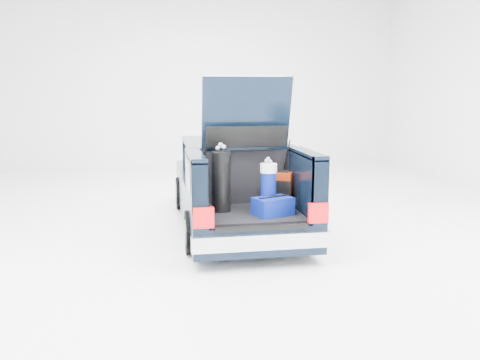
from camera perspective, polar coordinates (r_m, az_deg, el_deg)
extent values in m
plane|color=white|center=(8.65, -0.56, -5.18)|extent=(14.00, 14.00, 0.00)
cube|color=black|center=(9.16, -1.21, -1.11)|extent=(1.75, 3.00, 0.70)
cube|color=black|center=(10.70, -2.45, -0.02)|extent=(1.70, 0.30, 0.50)
cube|color=#BABAC2|center=(10.85, -2.54, -0.26)|extent=(1.72, 0.10, 0.22)
cube|color=black|center=(8.57, -0.73, 2.32)|extent=(1.55, 1.95, 0.54)
cube|color=black|center=(8.53, -0.74, 4.25)|extent=(1.62, 2.05, 0.06)
cube|color=black|center=(7.13, 1.36, -5.60)|extent=(1.75, 1.30, 0.40)
cube|color=black|center=(7.09, 1.33, -3.81)|extent=(1.32, 1.18, 0.05)
cube|color=black|center=(6.88, -4.97, -0.86)|extent=(0.20, 1.30, 0.85)
cube|color=black|center=(7.17, 7.47, -0.46)|extent=(0.20, 1.30, 0.85)
cube|color=black|center=(6.81, -5.02, 2.74)|extent=(0.20, 1.30, 0.06)
cube|color=black|center=(7.11, 7.55, 2.99)|extent=(0.20, 1.30, 0.06)
cube|color=black|center=(7.59, 0.48, 0.16)|extent=(1.36, 0.08, 0.84)
cube|color=#BABAC2|center=(6.48, 2.51, -6.94)|extent=(1.80, 0.12, 0.20)
cube|color=red|center=(6.30, -4.12, -4.24)|extent=(0.26, 0.07, 0.26)
cube|color=red|center=(6.61, 8.79, -3.67)|extent=(0.26, 0.07, 0.26)
cube|color=black|center=(6.46, 2.46, -5.37)|extent=(1.20, 0.06, 0.06)
cube|color=black|center=(7.31, 0.73, 7.60)|extent=(1.28, 0.33, 1.03)
cube|color=black|center=(7.35, 0.68, 8.70)|extent=(0.95, 0.17, 0.54)
cylinder|color=black|center=(9.90, -6.59, -1.45)|extent=(0.20, 0.62, 0.62)
cylinder|color=slate|center=(9.90, -6.59, -1.45)|extent=(0.23, 0.36, 0.36)
cylinder|color=black|center=(10.11, 2.73, -1.14)|extent=(0.20, 0.62, 0.62)
cylinder|color=slate|center=(10.11, 2.73, -1.14)|extent=(0.23, 0.36, 0.36)
cylinder|color=black|center=(7.18, -5.35, -5.86)|extent=(0.20, 0.62, 0.62)
cylinder|color=slate|center=(7.18, -5.35, -5.86)|extent=(0.23, 0.36, 0.36)
cylinder|color=black|center=(7.47, 7.34, -5.26)|extent=(0.20, 0.62, 0.62)
cylinder|color=slate|center=(7.47, 7.34, -5.26)|extent=(0.23, 0.36, 0.36)
cube|color=maroon|center=(7.46, 4.61, -1.00)|extent=(0.37, 0.31, 0.49)
cube|color=black|center=(7.42, 4.64, 0.96)|extent=(0.20, 0.12, 0.03)
cube|color=black|center=(7.38, 4.79, -1.52)|extent=(0.30, 0.15, 0.37)
cylinder|color=black|center=(7.05, -2.12, -0.16)|extent=(0.28, 0.30, 0.85)
cube|color=white|center=(7.16, -2.24, 0.23)|extent=(0.10, 0.03, 0.30)
sphere|color=#99999E|center=(7.00, -2.49, 3.59)|extent=(0.07, 0.07, 0.07)
sphere|color=#99999E|center=(6.96, -1.86, 3.72)|extent=(0.07, 0.07, 0.07)
cylinder|color=black|center=(7.10, 3.18, -3.23)|extent=(0.30, 0.30, 0.09)
cylinder|color=#041166|center=(7.04, 3.21, -1.00)|extent=(0.28, 0.28, 0.48)
cylinder|color=white|center=(6.99, 3.23, 1.34)|extent=(0.30, 0.30, 0.12)
sphere|color=#99999E|center=(7.00, 3.42, 2.08)|extent=(0.06, 0.06, 0.06)
sphere|color=#99999E|center=(7.00, 3.18, 2.38)|extent=(0.06, 0.06, 0.06)
cube|color=#041166|center=(6.91, 3.72, -2.95)|extent=(0.59, 0.49, 0.24)
cylinder|color=black|center=(6.88, 3.73, -1.88)|extent=(0.42, 0.19, 0.03)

